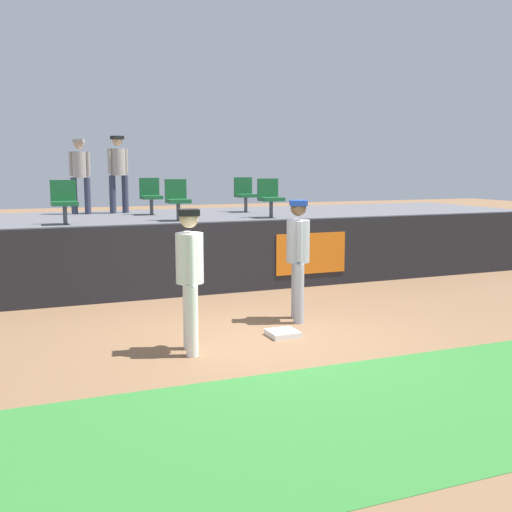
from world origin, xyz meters
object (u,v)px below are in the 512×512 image
(spectator_capped, at_px, (118,169))
(seat_back_center, at_px, (151,194))
(seat_front_center, at_px, (177,197))
(seat_back_right, at_px, (245,193))
(player_runner_visitor, at_px, (298,252))
(player_fielder_home, at_px, (190,271))
(first_base, at_px, (283,333))
(spectator_hooded, at_px, (80,171))
(seat_front_right, at_px, (270,196))
(seat_front_left, at_px, (64,199))

(spectator_capped, bearing_deg, seat_back_center, 111.82)
(seat_front_center, distance_m, seat_back_right, 2.81)
(seat_front_center, bearing_deg, player_runner_visitor, -77.68)
(player_fielder_home, relative_size, seat_back_right, 2.18)
(seat_front_center, distance_m, seat_back_center, 1.81)
(seat_back_right, bearing_deg, seat_back_center, -180.00)
(player_runner_visitor, distance_m, spectator_capped, 6.75)
(first_base, height_order, spectator_hooded, spectator_hooded)
(player_fielder_home, bearing_deg, seat_back_center, -179.24)
(seat_front_right, height_order, seat_back_right, same)
(first_base, height_order, player_runner_visitor, player_runner_visitor)
(player_fielder_home, height_order, seat_back_right, seat_back_right)
(first_base, height_order, spectator_capped, spectator_capped)
(seat_back_right, relative_size, spectator_capped, 0.46)
(seat_back_center, bearing_deg, player_fielder_home, -98.30)
(player_runner_visitor, bearing_deg, spectator_capped, -146.89)
(player_fielder_home, xyz_separation_m, player_runner_visitor, (1.97, 0.96, 0.02))
(first_base, distance_m, seat_front_left, 5.51)
(spectator_hooded, bearing_deg, first_base, 124.41)
(player_runner_visitor, bearing_deg, first_base, -19.23)
(seat_back_right, bearing_deg, spectator_hooded, 168.80)
(player_fielder_home, height_order, seat_front_right, seat_front_right)
(seat_front_center, bearing_deg, seat_back_center, 94.93)
(player_fielder_home, distance_m, seat_front_right, 5.84)
(first_base, relative_size, spectator_capped, 0.22)
(player_fielder_home, distance_m, player_runner_visitor, 2.20)
(spectator_hooded, bearing_deg, player_fielder_home, 113.48)
(seat_front_left, relative_size, seat_back_center, 1.00)
(first_base, distance_m, player_fielder_home, 1.74)
(player_runner_visitor, relative_size, seat_front_center, 2.21)
(seat_front_center, relative_size, seat_back_center, 1.00)
(first_base, xyz_separation_m, seat_front_right, (1.79, 4.61, 1.70))
(seat_front_center, distance_m, spectator_hooded, 3.07)
(seat_back_center, distance_m, spectator_hooded, 1.74)
(seat_back_right, bearing_deg, player_runner_visitor, -103.03)
(seat_back_center, bearing_deg, seat_front_center, -85.07)
(player_fielder_home, height_order, seat_back_center, seat_back_center)
(first_base, distance_m, seat_front_center, 4.92)
(seat_front_left, bearing_deg, spectator_capped, 60.28)
(seat_front_right, height_order, spectator_capped, spectator_capped)
(first_base, distance_m, player_runner_visitor, 1.39)
(player_runner_visitor, relative_size, spectator_capped, 1.02)
(seat_back_right, bearing_deg, seat_front_left, -157.63)
(spectator_hooded, bearing_deg, seat_front_left, 96.74)
(first_base, relative_size, seat_front_right, 0.48)
(seat_front_left, bearing_deg, player_fielder_home, -77.37)
(seat_back_right, bearing_deg, first_base, -106.46)
(player_runner_visitor, relative_size, seat_back_right, 2.21)
(first_base, height_order, seat_front_left, seat_front_left)
(seat_back_right, relative_size, seat_back_center, 1.00)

